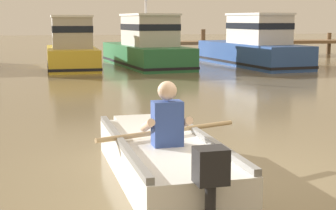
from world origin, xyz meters
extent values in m
plane|color=#7A6B4C|center=(0.00, 0.00, 0.00)|extent=(120.00, 120.00, 0.00)
cube|color=brown|center=(7.83, 19.76, 0.72)|extent=(10.46, 1.50, 0.16)
cylinder|color=brown|center=(3.00, 20.46, 0.61)|extent=(0.24, 0.24, 1.21)
cylinder|color=brown|center=(5.41, 20.46, 0.69)|extent=(0.24, 0.24, 1.38)
cylinder|color=brown|center=(7.83, 20.46, 0.55)|extent=(0.24, 0.24, 1.11)
cylinder|color=brown|center=(10.25, 20.46, 0.64)|extent=(0.24, 0.24, 1.28)
cylinder|color=brown|center=(12.66, 20.46, 0.58)|extent=(0.24, 0.24, 1.16)
cube|color=white|center=(-0.97, 0.14, 0.22)|extent=(1.23, 3.14, 0.44)
cube|color=white|center=(-1.05, 1.87, 0.22)|extent=(0.62, 0.42, 0.42)
cube|color=gray|center=(-1.48, 0.12, 0.47)|extent=(0.20, 3.04, 0.08)
cube|color=gray|center=(-0.47, 0.16, 0.47)|extent=(0.20, 3.04, 0.08)
cube|color=white|center=(-0.97, 0.04, 0.40)|extent=(1.02, 0.32, 0.06)
cylinder|color=black|center=(-0.91, -1.51, 0.27)|extent=(0.10, 0.10, 0.54)
cube|color=black|center=(-0.91, -1.51, 0.62)|extent=(0.29, 0.25, 0.32)
cube|color=#334C99|center=(-0.97, -0.01, 0.70)|extent=(0.35, 0.23, 0.52)
sphere|color=beige|center=(-0.97, -0.01, 1.08)|extent=(0.22, 0.22, 0.22)
cylinder|color=beige|center=(-1.19, 0.03, 0.68)|extent=(0.11, 0.43, 0.23)
cylinder|color=beige|center=(-0.75, 0.05, 0.68)|extent=(0.11, 0.43, 0.23)
cylinder|color=tan|center=(-0.84, 0.50, 0.50)|extent=(1.90, 0.75, 0.06)
cube|color=gold|center=(-1.55, 14.73, 0.40)|extent=(1.91, 4.60, 0.81)
cube|color=black|center=(-1.55, 14.73, 0.14)|extent=(1.95, 4.64, 0.10)
cube|color=#B2ADA3|center=(-1.54, 14.32, 1.39)|extent=(1.46, 1.94, 1.15)
cube|color=black|center=(-1.54, 14.32, 1.53)|extent=(1.49, 1.97, 0.24)
cube|color=white|center=(-1.54, 14.32, 2.00)|extent=(1.54, 2.04, 0.08)
cube|color=#287042|center=(1.44, 15.28, 0.43)|extent=(2.87, 6.68, 0.85)
cube|color=black|center=(1.44, 15.28, 0.15)|extent=(2.92, 6.73, 0.10)
cube|color=beige|center=(1.51, 14.70, 1.44)|extent=(1.95, 2.90, 1.18)
cube|color=black|center=(1.51, 14.70, 1.59)|extent=(1.98, 2.93, 0.24)
cube|color=white|center=(1.51, 14.70, 2.07)|extent=(2.05, 3.04, 0.08)
cylinder|color=silver|center=(1.46, 15.12, 2.39)|extent=(0.10, 0.10, 3.07)
cube|color=#2D519E|center=(5.76, 14.57, 0.46)|extent=(2.74, 6.77, 0.92)
cube|color=black|center=(5.76, 14.57, 0.16)|extent=(2.78, 6.81, 0.10)
cube|color=silver|center=(5.84, 13.98, 1.49)|extent=(1.85, 2.93, 1.13)
cube|color=black|center=(5.84, 13.98, 1.63)|extent=(1.88, 2.96, 0.24)
cube|color=white|center=(5.84, 13.98, 2.09)|extent=(1.94, 3.08, 0.08)
camera|label=1|loc=(-2.20, -5.66, 1.87)|focal=55.15mm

